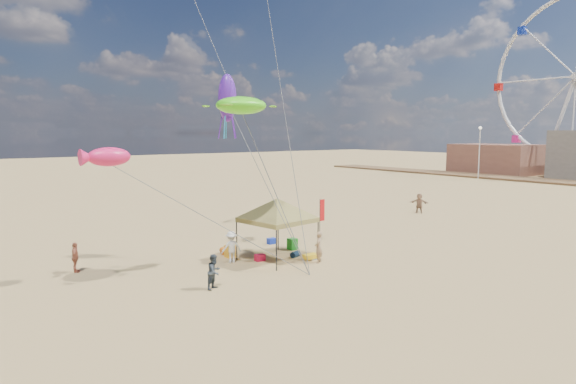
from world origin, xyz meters
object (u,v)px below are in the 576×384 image
feather_flag (322,213)px  ferris_wheel (575,85)px  canopy_tent (277,201)px  person_far_a (75,257)px  chair_green (292,244)px  person_near_a (319,247)px  chair_yellow (230,251)px  lamp_north (480,144)px  cooler_red (260,258)px  person_near_b (214,272)px  person_near_c (231,247)px  beach_cart (310,256)px  person_far_c (419,203)px  cooler_blue (272,241)px

feather_flag → ferris_wheel: (66.77, 13.38, 13.16)m
canopy_tent → person_far_a: canopy_tent is taller
chair_green → person_near_a: bearing=-102.3°
chair_yellow → chair_green: bearing=-9.3°
person_far_a → lamp_north: 67.35m
chair_yellow → ferris_wheel: (73.81, 13.42, 14.73)m
cooler_red → person_near_b: (-4.48, -2.95, 0.63)m
person_near_c → person_far_a: size_ratio=1.12×
beach_cart → person_near_c: (-3.93, 2.14, 0.68)m
canopy_tent → person_far_a: 11.03m
person_near_b → ferris_wheel: 80.71m
chair_yellow → person_far_c: 22.09m
ferris_wheel → person_far_a: bearing=-172.1°
beach_cart → person_near_b: bearing=-168.3°
cooler_blue → person_far_a: bearing=176.8°
lamp_north → beach_cart: bearing=-156.7°
person_near_a → beach_cart: bearing=-131.2°
canopy_tent → lamp_north: (54.92, 21.89, 2.12)m
feather_flag → person_near_b: size_ratio=1.75×
person_near_a → lamp_north: 58.72m
person_near_b → person_near_c: person_near_c is taller
person_near_c → lamp_north: 61.22m
person_near_c → feather_flag: bearing=-162.8°
person_near_a → ferris_wheel: ferris_wheel is taller
person_far_a → ferris_wheel: bearing=-59.3°
cooler_blue → ferris_wheel: 72.46m
chair_green → beach_cart: bearing=-104.6°
chair_yellow → beach_cart: bearing=-43.8°
person_near_a → person_far_a: bearing=-65.0°
feather_flag → cooler_red: 6.59m
cooler_red → lamp_north: bearing=21.1°
cooler_blue → lamp_north: (52.88, 18.39, 5.33)m
canopy_tent → feather_flag: bearing=22.6°
feather_flag → person_near_b: bearing=-155.9°
chair_green → chair_yellow: (-4.06, 0.66, 0.00)m
canopy_tent → cooler_blue: size_ratio=12.13×
cooler_blue → person_near_c: 5.17m
person_far_a → lamp_north: lamp_north is taller
person_near_c → person_far_c: (22.32, 4.76, 0.02)m
beach_cart → person_near_b: 7.11m
feather_flag → person_far_c: bearing=13.8°
chair_green → lamp_north: 56.81m
cooler_red → cooler_blue: bearing=46.3°
canopy_tent → ferris_wheel: bearing=12.2°
lamp_north → ferris_wheel: size_ratio=0.27×
chair_green → lamp_north: size_ratio=0.08×
person_near_a → person_far_c: 19.98m
feather_flag → lamp_north: lamp_north is taller
feather_flag → person_near_c: size_ratio=1.62×
chair_yellow → person_far_a: 8.26m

